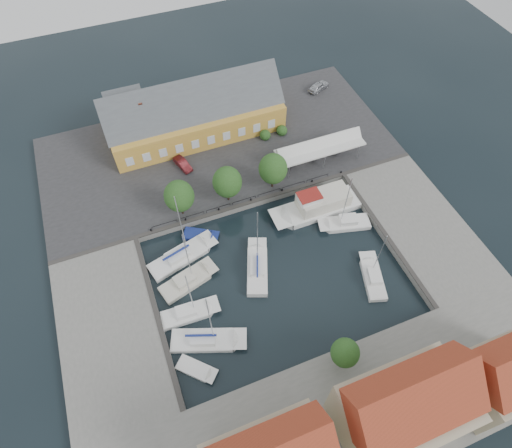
{
  "coord_description": "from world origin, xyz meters",
  "views": [
    {
      "loc": [
        -12.91,
        -26.83,
        50.07
      ],
      "look_at": [
        0.0,
        6.0,
        1.5
      ],
      "focal_mm": 30.0,
      "sensor_mm": 36.0,
      "label": 1
    }
  ],
  "objects_px": {
    "east_boat_c": "(372,278)",
    "west_boat_b": "(188,281)",
    "trawler": "(319,206)",
    "launch_sw": "(196,370)",
    "launch_nw": "(200,236)",
    "tent_canopy": "(320,147)",
    "west_boat_a": "(182,257)",
    "center_sailboat": "(257,269)",
    "car_silver": "(319,86)",
    "west_boat_d": "(207,341)",
    "warehouse": "(191,115)",
    "east_boat_a": "(345,224)",
    "west_boat_c": "(189,314)",
    "car_red": "(183,164)"
  },
  "relations": [
    {
      "from": "east_boat_c",
      "to": "west_boat_b",
      "type": "relative_size",
      "value": 0.87
    },
    {
      "from": "trawler",
      "to": "launch_sw",
      "type": "bearing_deg",
      "value": -145.87
    },
    {
      "from": "trawler",
      "to": "launch_sw",
      "type": "relative_size",
      "value": 2.91
    },
    {
      "from": "east_boat_c",
      "to": "launch_nw",
      "type": "bearing_deg",
      "value": 142.24
    },
    {
      "from": "tent_canopy",
      "to": "west_boat_a",
      "type": "xyz_separation_m",
      "value": [
        -25.17,
        -9.12,
        -3.41
      ]
    },
    {
      "from": "center_sailboat",
      "to": "car_silver",
      "type": "bearing_deg",
      "value": 51.82
    },
    {
      "from": "west_boat_b",
      "to": "west_boat_d",
      "type": "distance_m",
      "value": 8.59
    },
    {
      "from": "car_silver",
      "to": "west_boat_d",
      "type": "relative_size",
      "value": 0.36
    },
    {
      "from": "trawler",
      "to": "warehouse",
      "type": "bearing_deg",
      "value": 119.23
    },
    {
      "from": "tent_canopy",
      "to": "west_boat_b",
      "type": "height_order",
      "value": "west_boat_b"
    },
    {
      "from": "east_boat_a",
      "to": "west_boat_c",
      "type": "xyz_separation_m",
      "value": [
        -24.83,
        -5.16,
        -0.0
      ]
    },
    {
      "from": "car_silver",
      "to": "west_boat_d",
      "type": "xyz_separation_m",
      "value": [
        -33.53,
        -37.8,
        -1.48
      ]
    },
    {
      "from": "car_red",
      "to": "west_boat_a",
      "type": "height_order",
      "value": "west_boat_a"
    },
    {
      "from": "car_silver",
      "to": "east_boat_c",
      "type": "xyz_separation_m",
      "value": [
        -10.55,
        -37.63,
        -1.49
      ]
    },
    {
      "from": "trawler",
      "to": "car_silver",
      "type": "bearing_deg",
      "value": 63.78
    },
    {
      "from": "trawler",
      "to": "center_sailboat",
      "type": "bearing_deg",
      "value": -152.86
    },
    {
      "from": "car_red",
      "to": "trawler",
      "type": "xyz_separation_m",
      "value": [
        16.34,
        -14.84,
        -0.62
      ]
    },
    {
      "from": "tent_canopy",
      "to": "east_boat_a",
      "type": "height_order",
      "value": "east_boat_a"
    },
    {
      "from": "tent_canopy",
      "to": "west_boat_d",
      "type": "relative_size",
      "value": 1.15
    },
    {
      "from": "west_boat_a",
      "to": "launch_nw",
      "type": "height_order",
      "value": "west_boat_a"
    },
    {
      "from": "trawler",
      "to": "east_boat_a",
      "type": "xyz_separation_m",
      "value": [
        2.43,
        -3.91,
        -0.75
      ]
    },
    {
      "from": "west_boat_a",
      "to": "west_boat_c",
      "type": "xyz_separation_m",
      "value": [
        -1.36,
        -8.39,
        -0.01
      ]
    },
    {
      "from": "tent_canopy",
      "to": "warehouse",
      "type": "bearing_deg",
      "value": 140.14
    },
    {
      "from": "car_silver",
      "to": "car_red",
      "type": "height_order",
      "value": "car_silver"
    },
    {
      "from": "car_silver",
      "to": "west_boat_c",
      "type": "relative_size",
      "value": 0.43
    },
    {
      "from": "tent_canopy",
      "to": "west_boat_d",
      "type": "bearing_deg",
      "value": -139.72
    },
    {
      "from": "center_sailboat",
      "to": "west_boat_a",
      "type": "xyz_separation_m",
      "value": [
        -8.94,
        5.53,
        -0.09
      ]
    },
    {
      "from": "warehouse",
      "to": "west_boat_b",
      "type": "height_order",
      "value": "warehouse"
    },
    {
      "from": "east_boat_a",
      "to": "west_boat_d",
      "type": "relative_size",
      "value": 0.89
    },
    {
      "from": "warehouse",
      "to": "tent_canopy",
      "type": "bearing_deg",
      "value": -39.86
    },
    {
      "from": "car_red",
      "to": "west_boat_c",
      "type": "relative_size",
      "value": 0.38
    },
    {
      "from": "west_boat_d",
      "to": "launch_nw",
      "type": "xyz_separation_m",
      "value": [
        3.79,
        15.03,
        -0.18
      ]
    },
    {
      "from": "west_boat_c",
      "to": "launch_nw",
      "type": "xyz_separation_m",
      "value": [
        4.78,
        10.9,
        -0.17
      ]
    },
    {
      "from": "trawler",
      "to": "west_boat_a",
      "type": "xyz_separation_m",
      "value": [
        -21.05,
        -0.68,
        -0.75
      ]
    },
    {
      "from": "trawler",
      "to": "west_boat_c",
      "type": "distance_m",
      "value": 24.18
    },
    {
      "from": "west_boat_d",
      "to": "launch_nw",
      "type": "height_order",
      "value": "west_boat_d"
    },
    {
      "from": "tent_canopy",
      "to": "west_boat_a",
      "type": "height_order",
      "value": "west_boat_a"
    },
    {
      "from": "tent_canopy",
      "to": "car_silver",
      "type": "height_order",
      "value": "tent_canopy"
    },
    {
      "from": "center_sailboat",
      "to": "trawler",
      "type": "height_order",
      "value": "center_sailboat"
    },
    {
      "from": "west_boat_b",
      "to": "launch_sw",
      "type": "relative_size",
      "value": 2.34
    },
    {
      "from": "east_boat_c",
      "to": "west_boat_d",
      "type": "xyz_separation_m",
      "value": [
        -22.98,
        -0.17,
        0.01
      ]
    },
    {
      "from": "center_sailboat",
      "to": "trawler",
      "type": "relative_size",
      "value": 0.88
    },
    {
      "from": "center_sailboat",
      "to": "west_boat_d",
      "type": "distance_m",
      "value": 11.64
    },
    {
      "from": "launch_sw",
      "to": "east_boat_a",
      "type": "bearing_deg",
      "value": 24.92
    },
    {
      "from": "car_silver",
      "to": "west_boat_a",
      "type": "xyz_separation_m",
      "value": [
        -33.17,
        -25.28,
        -1.48
      ]
    },
    {
      "from": "center_sailboat",
      "to": "west_boat_c",
      "type": "bearing_deg",
      "value": -164.48
    },
    {
      "from": "west_boat_a",
      "to": "launch_sw",
      "type": "xyz_separation_m",
      "value": [
        -2.55,
        -15.32,
        -0.18
      ]
    },
    {
      "from": "east_boat_a",
      "to": "west_boat_a",
      "type": "xyz_separation_m",
      "value": [
        -23.48,
        3.22,
        0.01
      ]
    },
    {
      "from": "trawler",
      "to": "west_boat_c",
      "type": "relative_size",
      "value": 1.35
    },
    {
      "from": "trawler",
      "to": "west_boat_d",
      "type": "relative_size",
      "value": 1.12
    }
  ]
}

